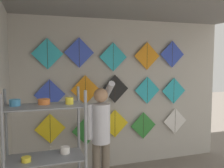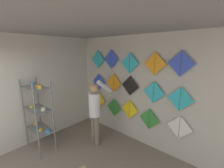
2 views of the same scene
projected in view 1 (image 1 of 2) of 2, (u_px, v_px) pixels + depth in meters
The scene contains 18 objects.
back_panel at pixel (114, 94), 4.75m from camera, with size 4.48×0.06×2.80m, color #BCB7AD.
shelf_rack at pixel (46, 161), 2.53m from camera, with size 0.78×0.41×1.75m.
shopkeeper at pixel (101, 131), 3.79m from camera, with size 0.44×0.59×1.74m.
kite_0 at pixel (50, 131), 4.34m from camera, with size 0.53×0.04×0.74m.
kite_1 at pixel (86, 131), 4.54m from camera, with size 0.53×0.01×0.53m.
kite_2 at pixel (115, 124), 4.71m from camera, with size 0.53×0.01×0.53m.
kite_3 at pixel (143, 125), 4.90m from camera, with size 0.53×0.01×0.53m.
kite_4 at pixel (175, 121), 5.12m from camera, with size 0.53×0.01×0.53m.
kite_5 at pixel (50, 95), 4.28m from camera, with size 0.53×0.01×0.53m.
kite_6 at pixel (85, 90), 4.47m from camera, with size 0.53×0.01×0.53m.
kite_7 at pixel (115, 89), 4.64m from camera, with size 0.53×0.01×0.53m.
kite_8 at pixel (147, 90), 4.86m from camera, with size 0.53×0.01×0.53m.
kite_9 at pixel (174, 91), 5.04m from camera, with size 0.53×0.01×0.53m.
kite_10 at pixel (47, 54), 4.21m from camera, with size 0.53×0.01×0.53m.
kite_11 at pixel (79, 53), 4.38m from camera, with size 0.53×0.01×0.53m.
kite_12 at pixel (113, 57), 4.58m from camera, with size 0.53×0.01×0.53m.
kite_13 at pixel (147, 56), 4.79m from camera, with size 0.53×0.01×0.53m.
kite_14 at pixel (172, 54), 4.96m from camera, with size 0.53×0.01×0.53m.
Camera 1 is at (-1.52, -1.10, 2.04)m, focal length 40.00 mm.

